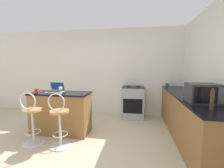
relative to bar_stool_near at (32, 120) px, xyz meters
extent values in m
plane|color=#BCAD8E|center=(0.76, -0.16, -0.48)|extent=(20.00, 20.00, 0.00)
cube|color=silver|center=(0.76, 2.16, 0.82)|extent=(12.00, 0.06, 2.60)
cube|color=olive|center=(0.28, 0.58, -0.04)|extent=(1.26, 0.53, 0.87)
cube|color=black|center=(0.28, 0.58, 0.41)|extent=(1.29, 0.56, 0.03)
cube|color=olive|center=(2.95, 0.74, -0.04)|extent=(0.56, 2.79, 0.87)
cube|color=black|center=(2.95, 0.74, 0.41)|extent=(0.59, 2.82, 0.03)
cylinder|color=silver|center=(0.00, 0.02, -0.47)|extent=(0.40, 0.40, 0.02)
cylinder|color=silver|center=(0.00, 0.02, -0.15)|extent=(0.04, 0.04, 0.64)
torus|color=silver|center=(0.00, 0.02, -0.24)|extent=(0.28, 0.28, 0.02)
cylinder|color=#B7844C|center=(0.00, 0.02, 0.19)|extent=(0.34, 0.34, 0.04)
torus|color=silver|center=(0.00, -0.08, 0.38)|extent=(0.32, 0.02, 0.32)
cylinder|color=silver|center=(0.55, 0.02, -0.47)|extent=(0.40, 0.40, 0.02)
cylinder|color=silver|center=(0.55, 0.02, -0.15)|extent=(0.04, 0.04, 0.64)
torus|color=silver|center=(0.55, 0.02, -0.24)|extent=(0.28, 0.28, 0.02)
cylinder|color=#B7844C|center=(0.55, 0.02, 0.19)|extent=(0.34, 0.34, 0.04)
torus|color=silver|center=(0.55, -0.08, 0.38)|extent=(0.32, 0.02, 0.32)
cube|color=silver|center=(0.14, 0.60, 0.43)|extent=(0.35, 0.23, 0.01)
cube|color=black|center=(0.14, 0.59, 0.44)|extent=(0.30, 0.13, 0.00)
cube|color=silver|center=(0.14, 0.73, 0.55)|extent=(0.35, 0.08, 0.21)
cube|color=#19478C|center=(0.14, 0.72, 0.55)|extent=(0.31, 0.07, 0.17)
cube|color=#2D2D30|center=(2.95, 0.10, 0.58)|extent=(0.46, 0.39, 0.30)
cube|color=black|center=(2.91, -0.10, 0.58)|extent=(0.32, 0.01, 0.24)
cube|color=#4C4C51|center=(3.12, -0.10, 0.58)|extent=(0.09, 0.01, 0.24)
cube|color=#9EA3A8|center=(1.83, 1.83, -0.03)|extent=(0.61, 0.56, 0.89)
cube|color=black|center=(1.83, 1.55, -0.07)|extent=(0.51, 0.01, 0.40)
cube|color=black|center=(1.83, 1.83, 0.42)|extent=(0.61, 0.56, 0.02)
cylinder|color=black|center=(1.69, 1.72, 0.43)|extent=(0.11, 0.11, 0.01)
cylinder|color=black|center=(1.97, 1.72, 0.43)|extent=(0.11, 0.11, 0.01)
cylinder|color=black|center=(1.69, 1.94, 0.43)|extent=(0.11, 0.11, 0.01)
cylinder|color=black|center=(1.97, 1.94, 0.43)|extent=(0.11, 0.11, 0.01)
cylinder|color=silver|center=(0.38, 0.42, 0.43)|extent=(0.06, 0.06, 0.00)
cylinder|color=silver|center=(0.38, 0.42, 0.47)|extent=(0.01, 0.01, 0.08)
sphere|color=silver|center=(0.38, 0.42, 0.54)|extent=(0.08, 0.08, 0.08)
cylinder|color=#4C2D19|center=(2.90, -0.32, 0.55)|extent=(0.05, 0.05, 0.25)
sphere|color=#4C2D19|center=(2.90, -0.32, 0.69)|extent=(0.04, 0.04, 0.04)
cylinder|color=#2D51AD|center=(2.78, 1.99, 0.48)|extent=(0.07, 0.07, 0.09)
torus|color=#2D51AD|center=(2.82, 1.99, 0.48)|extent=(0.01, 0.06, 0.06)
cylinder|color=red|center=(-0.17, 0.40, 0.48)|extent=(0.08, 0.08, 0.10)
torus|color=red|center=(-0.12, 0.40, 0.49)|extent=(0.01, 0.07, 0.07)
cylinder|color=white|center=(3.01, 1.11, 0.48)|extent=(0.08, 0.08, 0.10)
torus|color=white|center=(3.06, 1.11, 0.49)|extent=(0.01, 0.07, 0.07)
camera|label=1|loc=(1.92, -2.42, 0.99)|focal=24.00mm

